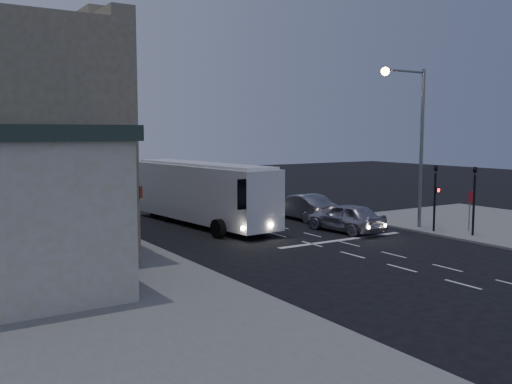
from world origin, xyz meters
TOP-DOWN VIEW (x-y plane):
  - ground at (0.00, 0.00)m, footprint 120.00×120.00m
  - sidewalk_far at (-13.00, 8.00)m, footprint 12.00×50.00m
  - road_markings at (1.29, 3.31)m, footprint 8.00×30.55m
  - tour_bus at (-1.94, 10.19)m, footprint 3.69×12.42m
  - car_suv at (3.80, 3.80)m, footprint 2.40×4.98m
  - car_sedan_a at (4.53, 8.73)m, footprint 1.92×5.06m
  - car_sedan_b at (3.87, 13.84)m, footprint 2.60×5.51m
  - traffic_signal_main at (7.60, 0.78)m, footprint 0.25×0.35m
  - traffic_signal_side at (8.30, -1.20)m, footprint 0.18×0.15m
  - regulatory_sign at (9.30, -0.24)m, footprint 0.45×0.12m
  - streetlight at (7.34, 2.20)m, footprint 3.32×0.44m
  - low_building_south at (-14.50, -0.50)m, footprint 7.40×5.40m
  - street_tree at (-8.21, 15.02)m, footprint 4.00×4.00m

SIDE VIEW (x-z plane):
  - ground at x=0.00m, z-range 0.00..0.00m
  - road_markings at x=1.29m, z-range 0.00..0.01m
  - sidewalk_far at x=-13.00m, z-range 0.00..0.12m
  - car_sedan_b at x=3.87m, z-range 0.00..1.55m
  - car_suv at x=3.80m, z-range 0.00..1.64m
  - car_sedan_a at x=4.53m, z-range 0.00..1.65m
  - regulatory_sign at x=9.30m, z-range 0.50..2.70m
  - tour_bus at x=-1.94m, z-range 0.15..3.91m
  - traffic_signal_main at x=7.60m, z-range 0.37..4.47m
  - traffic_signal_side at x=8.30m, z-range 0.37..4.47m
  - low_building_south at x=-14.50m, z-range 0.15..5.85m
  - street_tree at x=-8.21m, z-range 1.40..7.60m
  - streetlight at x=7.34m, z-range 1.23..10.23m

